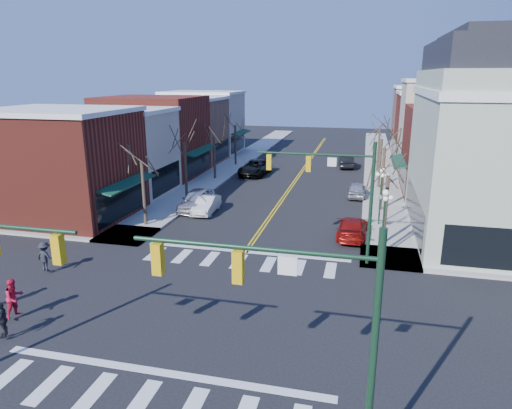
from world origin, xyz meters
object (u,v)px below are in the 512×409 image
Objects in this scene: pedestrian_dark_b at (45,257)px; car_right_far at (346,161)px; pedestrian_dark_a at (3,319)px; car_right_mid at (357,189)px; pedestrian_red_b at (14,298)px; car_right_near at (353,227)px; lamppost_midblock at (381,187)px; car_left_mid at (206,205)px; car_left_near at (196,200)px; car_left_far at (255,168)px; lamppost_corner at (384,212)px.

car_right_far is at bearing -106.30° from pedestrian_dark_b.
pedestrian_dark_b is at bearing 174.48° from pedestrian_dark_a.
car_right_mid is 2.21× the size of pedestrian_red_b.
pedestrian_red_b reaches higher than car_right_near.
car_right_near is at bearing 89.89° from car_right_mid.
lamppost_midblock is 13.60m from car_left_mid.
car_right_far is (11.09, 21.00, -0.09)m from car_left_near.
lamppost_midblock is 4.08m from car_right_near.
car_right_far is 2.93× the size of pedestrian_dark_a.
car_left_far is 3.45× the size of pedestrian_dark_b.
car_left_mid is at bearing 153.26° from lamppost_corner.
car_right_near is 2.61× the size of pedestrian_red_b.
car_right_far is at bearing 96.83° from lamppost_corner.
car_right_far is (-1.60, 24.77, 0.06)m from car_right_near.
car_left_far is (-13.00, 15.27, -2.15)m from lamppost_midblock.
pedestrian_red_b is at bearing -95.28° from car_left_near.
car_right_mid reaches higher than car_left_mid.
car_left_near is at bearing 9.12° from pedestrian_red_b.
car_left_near is at bearing -92.93° from car_left_far.
lamppost_midblock reaches higher than car_left_mid.
lamppost_midblock is 1.07× the size of car_left_mid.
lamppost_corner is at bearing 99.87° from pedestrian_dark_a.
car_right_near is 19.22m from pedestrian_dark_b.
car_right_near is (-1.80, 3.63, -2.27)m from lamppost_corner.
pedestrian_red_b is at bearing 47.68° from car_right_near.
pedestrian_red_b is at bearing 60.58° from car_right_mid.
pedestrian_dark_a is at bearing 66.51° from car_right_far.
car_left_mid is 14.03m from car_right_mid.
lamppost_corner is 2.37× the size of pedestrian_red_b.
car_left_near is 19.99m from pedestrian_dark_a.
car_left_near is at bearing -14.38° from car_right_near.
car_left_far is at bearing -93.71° from pedestrian_dark_b.
car_left_mid is (-13.40, 6.75, -2.30)m from lamppost_corner.
car_left_far is (1.49, 14.37, -0.03)m from car_left_near.
car_left_near reaches higher than car_left_far.
car_left_far is at bearing 146.69° from pedestrian_dark_a.
car_left_near is 14.28m from pedestrian_dark_b.
lamppost_corner is 19.71m from pedestrian_red_b.
car_left_mid is 2.39× the size of pedestrian_dark_b.
pedestrian_dark_a is (-2.50, -34.33, 0.12)m from car_left_far.
car_right_mid is at bearing 89.60° from car_right_far.
lamppost_corner is at bearing -41.30° from pedestrian_red_b.
lamppost_corner is at bearing -27.00° from car_left_near.
lamppost_midblock is 0.74× the size of car_left_far.
car_right_far is (10.00, 21.65, 0.09)m from car_left_mid.
pedestrian_dark_b is at bearing 59.92° from car_right_far.
car_right_far is at bearing 62.23° from car_left_near.
lamppost_corner is 4.65m from car_right_near.
car_right_far reaches higher than car_right_mid.
pedestrian_dark_b is (-3.71, -13.79, 0.16)m from car_left_near.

